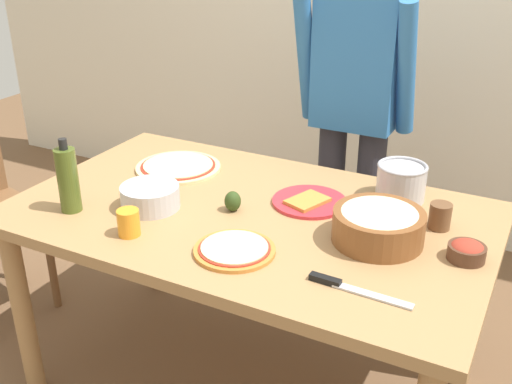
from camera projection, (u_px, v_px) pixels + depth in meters
name	position (u px, v px, depth m)	size (l,w,h in m)	color
ground	(250.00, 384.00, 2.38)	(8.00, 8.00, 0.00)	brown
dining_table	(249.00, 235.00, 2.09)	(1.60, 0.96, 0.76)	#A37A4C
person_cook	(355.00, 106.00, 2.54)	(0.49, 0.25, 1.62)	#2D2D38
pizza_raw_on_board	(178.00, 167.00, 2.38)	(0.33, 0.33, 0.02)	beige
pizza_cooked_on_tray	(235.00, 249.00, 1.80)	(0.25, 0.25, 0.02)	#C67A33
plate_with_slice	(309.00, 201.00, 2.10)	(0.26, 0.26, 0.02)	red
popcorn_bowl	(378.00, 224.00, 1.84)	(0.28, 0.28, 0.11)	brown
mixing_bowl_steel	(150.00, 197.00, 2.06)	(0.20, 0.20, 0.08)	#B7B7BC
small_sauce_bowl	(467.00, 251.00, 1.76)	(0.11, 0.11, 0.06)	#4C2D1E
olive_oil_bottle	(68.00, 179.00, 2.01)	(0.07, 0.07, 0.26)	#47561E
steel_pot	(401.00, 182.00, 2.11)	(0.17, 0.17, 0.13)	#B7B7BC
cup_orange	(129.00, 223.00, 1.89)	(0.07, 0.07, 0.09)	orange
cup_small_brown	(440.00, 216.00, 1.93)	(0.07, 0.07, 0.09)	brown
chef_knife	(347.00, 287.00, 1.63)	(0.29, 0.04, 0.02)	silver
avocado	(233.00, 201.00, 2.04)	(0.06, 0.06, 0.07)	#2D4219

